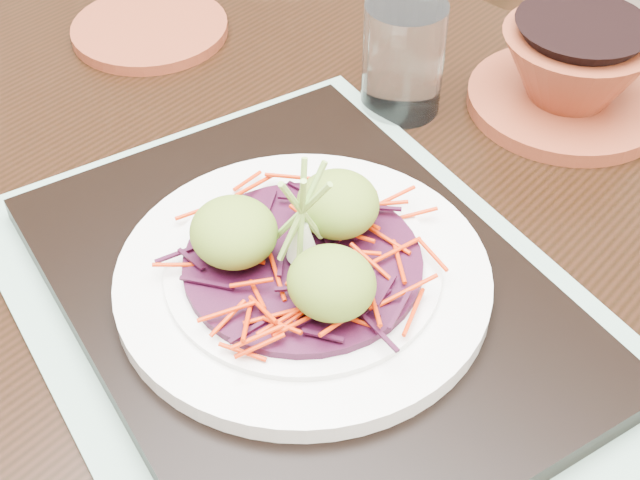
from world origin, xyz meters
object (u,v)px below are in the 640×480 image
Objects in this scene: dining_table at (320,385)px; terracotta_bowl_set at (572,76)px; water_glass at (403,58)px; white_plate at (303,276)px; serving_tray at (303,294)px; terracotta_side_plate at (150,29)px.

dining_table is 6.60× the size of terracotta_bowl_set.
terracotta_bowl_set is (0.12, 0.09, -0.02)m from water_glass.
white_plate is 1.23× the size of terracotta_bowl_set.
dining_table is at bearing -71.32° from water_glass.
terracotta_bowl_set reaches higher than white_plate.
water_glass is (-0.08, 0.23, 0.16)m from dining_table.
serving_tray is (-0.00, -0.02, 0.12)m from dining_table.
terracotta_bowl_set is (0.04, 0.32, 0.14)m from dining_table.
dining_table is 8.82× the size of terracotta_side_plate.
serving_tray is at bearing -95.30° from dining_table.
dining_table is at bearing 79.15° from white_plate.
terracotta_bowl_set is at bearing 82.01° from white_plate.
terracotta_side_plate is at bearing -171.43° from water_glass.
terracotta_bowl_set reaches higher than terracotta_side_plate.
dining_table is 0.29m from water_glass.
water_glass is at bearing 114.23° from dining_table.
terracotta_side_plate is at bearing 149.24° from white_plate.
terracotta_side_plate is at bearing -161.96° from terracotta_bowl_set.
serving_tray is 0.34m from terracotta_bowl_set.
white_plate is at bearing -30.76° from terracotta_side_plate.
water_glass reaches higher than serving_tray.
terracotta_bowl_set is at bearing 104.18° from serving_tray.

